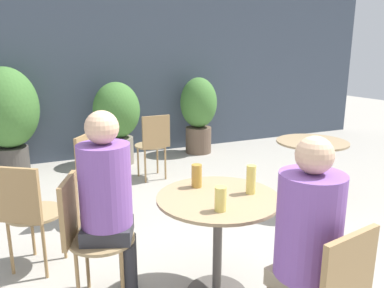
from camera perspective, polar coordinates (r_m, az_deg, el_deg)
storefront_wall at (r=5.84m, az=-13.95°, el=12.60°), size 10.00×0.06×3.00m
cafe_table_near at (r=2.45m, az=3.96°, el=-11.40°), size 0.78×0.78×0.70m
cafe_table_far at (r=4.05m, az=17.67°, el=-2.00°), size 0.72×0.72×0.70m
bistro_chair_0 at (r=2.50m, az=-15.78°, el=-12.28°), size 0.46×0.44×0.84m
bistro_chair_2 at (r=3.65m, az=-14.42°, el=-3.77°), size 0.48×0.47×0.84m
bistro_chair_3 at (r=2.94m, az=-23.89°, el=-8.94°), size 0.47×0.47×0.84m
bistro_chair_4 at (r=4.68m, az=-5.88°, el=0.47°), size 0.42×0.42×0.84m
seated_person_0 at (r=2.38m, az=-12.74°, el=-7.29°), size 0.38×0.36×1.26m
seated_person_1 at (r=1.93m, az=16.95°, el=-13.37°), size 0.31×0.34×1.22m
beer_glass_0 at (r=2.15m, az=4.36°, el=-8.34°), size 0.07×0.07×0.14m
beer_glass_1 at (r=2.42m, az=8.98°, el=-5.36°), size 0.06×0.06×0.19m
beer_glass_2 at (r=2.51m, az=0.72°, el=-4.87°), size 0.07×0.07×0.16m
potted_plant_0 at (r=5.39m, az=-26.31°, el=4.32°), size 0.79×0.79×1.41m
potted_plant_1 at (r=5.45m, az=-11.37°, el=4.00°), size 0.66×0.66×1.18m
potted_plant_2 at (r=5.95m, az=1.01°, el=5.10°), size 0.58×0.58×1.20m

